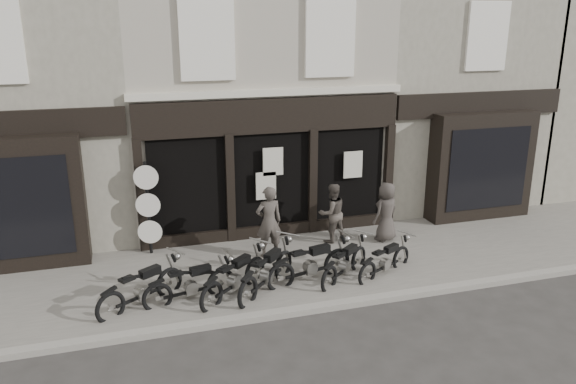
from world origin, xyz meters
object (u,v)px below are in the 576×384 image
object	(u,v)px
motorcycle_4	(311,267)
motorcycle_3	(267,275)
motorcycle_6	(385,263)
man_centre	(332,213)
man_right	(386,212)
advert_sign_post	(148,212)
motorcycle_2	(235,280)
motorcycle_5	(345,266)
motorcycle_1	(191,287)
man_left	(269,222)
motorcycle_0	(142,291)

from	to	relation	value
motorcycle_4	motorcycle_3	bearing A→B (deg)	173.67
motorcycle_3	motorcycle_6	xyz separation A→B (m)	(2.86, -0.03, -0.07)
man_centre	man_right	xyz separation A→B (m)	(1.42, -0.34, 0.00)
man_centre	man_right	bearing A→B (deg)	156.75
advert_sign_post	motorcycle_3	bearing A→B (deg)	-37.94
motorcycle_2	motorcycle_5	xyz separation A→B (m)	(2.61, 0.08, -0.04)
motorcycle_1	motorcycle_4	size ratio (longest dim) A/B	0.93
motorcycle_1	motorcycle_6	distance (m)	4.54
advert_sign_post	man_right	bearing A→B (deg)	3.33
motorcycle_5	man_left	xyz separation A→B (m)	(-1.38, 1.66, 0.65)
man_left	man_centre	bearing A→B (deg)	-168.33
man_right	man_left	bearing A→B (deg)	-20.53
motorcycle_0	man_centre	world-z (taller)	man_centre
motorcycle_1	man_right	bearing A→B (deg)	6.24
man_right	motorcycle_1	bearing A→B (deg)	-4.05
man_left	man_right	bearing A→B (deg)	179.73
man_left	man_right	world-z (taller)	man_left
motorcycle_0	motorcycle_2	xyz separation A→B (m)	(1.96, -0.09, 0.01)
man_left	advert_sign_post	size ratio (longest dim) A/B	0.72
motorcycle_2	man_left	size ratio (longest dim) A/B	1.00
motorcycle_6	man_left	world-z (taller)	man_left
motorcycle_3	man_centre	size ratio (longest dim) A/B	1.12
motorcycle_1	motorcycle_6	size ratio (longest dim) A/B	1.17
motorcycle_0	motorcycle_2	distance (m)	1.96
motorcycle_1	man_centre	distance (m)	4.64
motorcycle_1	man_centre	world-z (taller)	man_centre
motorcycle_0	advert_sign_post	distance (m)	2.83
motorcycle_1	motorcycle_4	world-z (taller)	motorcycle_4
motorcycle_2	motorcycle_5	distance (m)	2.61
motorcycle_6	man_left	xyz separation A→B (m)	(-2.36, 1.75, 0.67)
motorcycle_4	man_left	distance (m)	1.77
motorcycle_6	advert_sign_post	xyz separation A→B (m)	(-5.20, 2.78, 0.87)
man_left	man_centre	size ratio (longest dim) A/B	1.14
motorcycle_1	motorcycle_4	bearing A→B (deg)	-9.22
motorcycle_5	man_centre	world-z (taller)	man_centre
man_left	man_right	distance (m)	3.29
man_left	motorcycle_0	bearing A→B (deg)	24.69
motorcycle_2	motorcycle_3	xyz separation A→B (m)	(0.73, 0.03, 0.02)
motorcycle_1	motorcycle_3	bearing A→B (deg)	-12.11
motorcycle_1	man_left	world-z (taller)	man_left
motorcycle_3	motorcycle_2	bearing A→B (deg)	136.84
motorcycle_3	man_left	distance (m)	1.89
motorcycle_0	motorcycle_6	bearing A→B (deg)	-34.30
motorcycle_1	advert_sign_post	size ratio (longest dim) A/B	0.81
man_centre	advert_sign_post	distance (m)	4.75
man_centre	advert_sign_post	world-z (taller)	advert_sign_post
motorcycle_1	motorcycle_5	distance (m)	3.56
motorcycle_3	man_right	xyz separation A→B (m)	(3.79, 1.86, 0.49)
motorcycle_4	man_right	world-z (taller)	man_right
motorcycle_3	motorcycle_4	xyz separation A→B (m)	(1.07, 0.15, -0.01)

